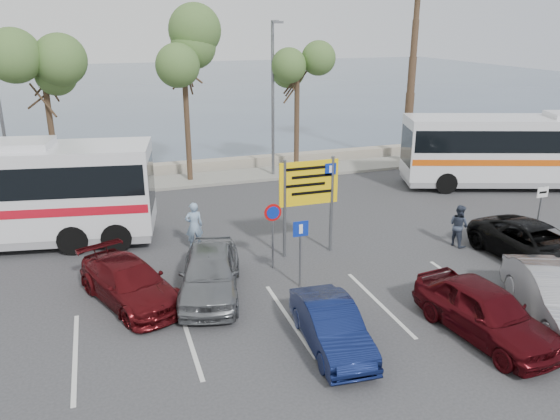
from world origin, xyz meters
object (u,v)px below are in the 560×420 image
object	(u,v)px
direction_sign	(309,190)
car_maroon	(130,283)
suv_black	(537,245)
car_silver_b	(557,297)
car_red	(485,311)
car_silver_a	(210,272)
car_blue	(331,326)
pedestrian_far	(459,225)
pedestrian_near	(194,226)
coach_bus_right	(527,153)
street_lamp_right	(273,92)

from	to	relation	value
direction_sign	car_maroon	distance (m)	6.89
suv_black	car_silver_b	xyz separation A→B (m)	(-2.40, -3.38, 0.06)
car_red	car_silver_b	bearing A→B (deg)	-7.41
car_silver_a	car_maroon	bearing A→B (deg)	-172.68
car_blue	pedestrian_far	bearing A→B (deg)	37.16
pedestrian_near	direction_sign	bearing A→B (deg)	157.09
car_maroon	suv_black	size ratio (longest dim) A/B	0.88
car_silver_a	car_blue	size ratio (longest dim) A/B	1.20
coach_bus_right	car_silver_a	world-z (taller)	coach_bus_right
car_blue	suv_black	xyz separation A→B (m)	(8.92, 2.56, 0.08)
coach_bus_right	car_maroon	size ratio (longest dim) A/B	2.85
suv_black	car_silver_b	distance (m)	4.15
direction_sign	pedestrian_far	xyz separation A→B (m)	(5.68, -1.08, -1.62)
car_silver_a	car_silver_b	size ratio (longest dim) A/B	0.97
car_blue	car_red	bearing A→B (deg)	-7.36
direction_sign	suv_black	world-z (taller)	direction_sign
car_red	pedestrian_far	bearing A→B (deg)	53.02
car_blue	pedestrian_far	distance (m)	8.75
car_maroon	suv_black	world-z (taller)	suv_black
coach_bus_right	car_red	xyz separation A→B (m)	(-11.14, -11.18, -1.03)
direction_sign	coach_bus_right	size ratio (longest dim) A/B	0.29
suv_black	pedestrian_near	xyz separation A→B (m)	(-11.14, 5.12, 0.21)
car_silver_b	pedestrian_near	size ratio (longest dim) A/B	2.53
car_silver_a	pedestrian_far	world-z (taller)	pedestrian_far
direction_sign	car_silver_a	xyz separation A→B (m)	(-4.03, -2.01, -1.67)
pedestrian_near	coach_bus_right	bearing A→B (deg)	-169.06
car_maroon	car_silver_a	bearing A→B (deg)	-30.04
coach_bus_right	car_maroon	distance (m)	21.02
street_lamp_right	pedestrian_far	xyz separation A→B (m)	(3.69, -11.40, -3.79)
car_silver_a	pedestrian_near	distance (m)	3.82
car_silver_a	car_silver_b	bearing A→B (deg)	-13.04
car_blue	car_maroon	world-z (taller)	car_maroon
street_lamp_right	pedestrian_far	distance (m)	12.57
direction_sign	pedestrian_near	distance (m)	4.51
car_blue	street_lamp_right	bearing A→B (deg)	81.28
street_lamp_right	car_silver_a	bearing A→B (deg)	-116.04
car_maroon	pedestrian_near	world-z (taller)	pedestrian_near
car_silver_b	car_silver_a	bearing A→B (deg)	173.21
car_maroon	car_blue	bearing A→B (deg)	-63.72
coach_bus_right	car_silver_b	bearing A→B (deg)	-128.00
coach_bus_right	street_lamp_right	bearing A→B (deg)	153.37
direction_sign	car_silver_b	bearing A→B (deg)	-53.83
car_silver_a	direction_sign	bearing A→B (deg)	41.16
direction_sign	car_red	bearing A→B (deg)	-69.56
street_lamp_right	car_maroon	bearing A→B (deg)	-125.03
coach_bus_right	suv_black	world-z (taller)	coach_bus_right
street_lamp_right	pedestrian_far	bearing A→B (deg)	-72.08
direction_sign	pedestrian_far	world-z (taller)	direction_sign
car_silver_b	pedestrian_near	distance (m)	12.19
direction_sign	pedestrian_far	distance (m)	6.01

